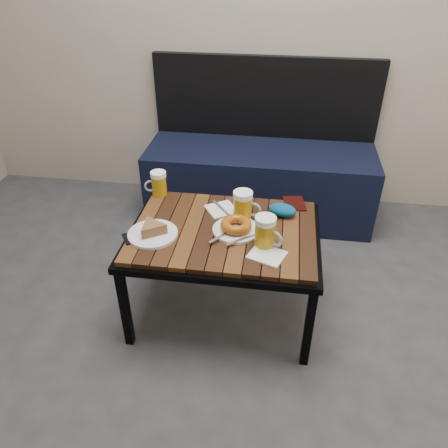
# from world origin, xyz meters

# --- Properties ---
(bench) EXTENTS (1.40, 0.50, 0.95)m
(bench) POSITION_xyz_m (-0.05, 1.76, 0.27)
(bench) COLOR black
(bench) RESTS_ON ground
(cafe_table) EXTENTS (0.84, 0.62, 0.47)m
(cafe_table) POSITION_xyz_m (-0.14, 0.83, 0.43)
(cafe_table) COLOR black
(cafe_table) RESTS_ON ground
(beer_mug_left) EXTENTS (0.12, 0.09, 0.12)m
(beer_mug_left) POSITION_xyz_m (-0.51, 1.09, 0.53)
(beer_mug_left) COLOR #AE820E
(beer_mug_left) RESTS_ON cafe_table
(beer_mug_centre) EXTENTS (0.13, 0.09, 0.14)m
(beer_mug_centre) POSITION_xyz_m (-0.07, 0.92, 0.54)
(beer_mug_centre) COLOR #AE820E
(beer_mug_centre) RESTS_ON cafe_table
(beer_mug_right) EXTENTS (0.13, 0.11, 0.14)m
(beer_mug_right) POSITION_xyz_m (0.04, 0.73, 0.54)
(beer_mug_right) COLOR #AE820E
(beer_mug_right) RESTS_ON cafe_table
(plate_pie) EXTENTS (0.21, 0.21, 0.06)m
(plate_pie) POSITION_xyz_m (-0.44, 0.74, 0.50)
(plate_pie) COLOR white
(plate_pie) RESTS_ON cafe_table
(plate_bagel) EXTENTS (0.25, 0.23, 0.06)m
(plate_bagel) POSITION_xyz_m (-0.09, 0.82, 0.50)
(plate_bagel) COLOR white
(plate_bagel) RESTS_ON cafe_table
(napkin_left) EXTENTS (0.17, 0.17, 0.01)m
(napkin_left) POSITION_xyz_m (-0.18, 0.98, 0.48)
(napkin_left) COLOR white
(napkin_left) RESTS_ON cafe_table
(napkin_right) EXTENTS (0.17, 0.16, 0.01)m
(napkin_right) POSITION_xyz_m (0.05, 0.67, 0.48)
(napkin_right) COLOR white
(napkin_right) RESTS_ON cafe_table
(passport_navy) EXTENTS (0.14, 0.13, 0.01)m
(passport_navy) POSITION_xyz_m (-0.50, 0.72, 0.47)
(passport_navy) COLOR black
(passport_navy) RESTS_ON cafe_table
(passport_burgundy) EXTENTS (0.12, 0.15, 0.01)m
(passport_burgundy) POSITION_xyz_m (0.16, 1.09, 0.48)
(passport_burgundy) COLOR black
(passport_burgundy) RESTS_ON cafe_table
(knit_pouch) EXTENTS (0.14, 0.11, 0.06)m
(knit_pouch) POSITION_xyz_m (0.10, 0.98, 0.50)
(knit_pouch) COLOR navy
(knit_pouch) RESTS_ON cafe_table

